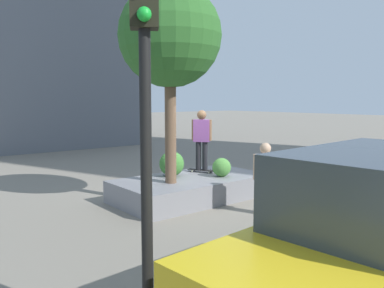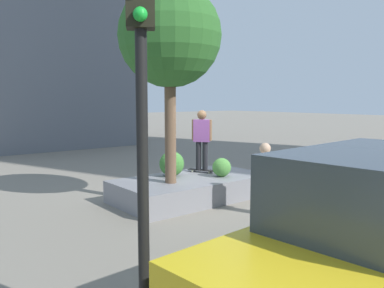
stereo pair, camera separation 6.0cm
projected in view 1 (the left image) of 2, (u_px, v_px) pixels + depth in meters
The scene contains 10 objects.
ground_plane at pixel (199, 194), 11.07m from camera, with size 120.00×120.00×0.00m, color gray.
planter_ledge at pixel (192, 188), 10.55m from camera, with size 4.11×2.17×0.58m, color gray.
plaza_tree at pixel (170, 37), 9.45m from camera, with size 2.50×2.50×4.85m.
boxwood_shrub at pixel (222, 167), 10.61m from camera, with size 0.51×0.51×0.51m, color #4C8C3D.
hedge_clump at pixel (172, 164), 10.67m from camera, with size 0.68×0.68×0.68m, color #3D7A33.
skateboard at pixel (202, 170), 11.26m from camera, with size 0.56×0.81×0.07m.
skateboarder at pixel (202, 136), 11.15m from camera, with size 0.43×0.48×1.70m.
taxi_cab at pixel (377, 247), 4.26m from camera, with size 4.64×2.39×2.09m.
traffic_light_corner at pixel (145, 77), 3.92m from camera, with size 0.36×0.37×4.19m.
bystander_watching at pixel (265, 173), 9.04m from camera, with size 0.51×0.38×1.67m.
Camera 1 is at (6.98, 8.30, 2.65)m, focal length 36.81 mm.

